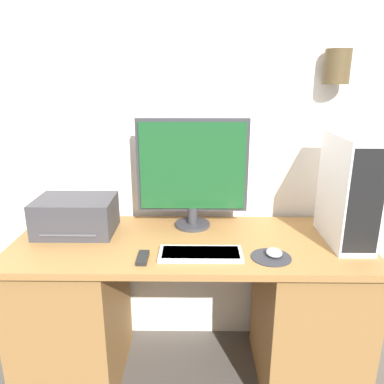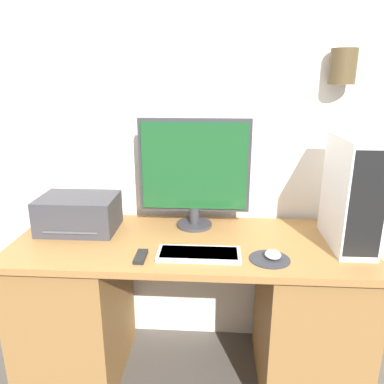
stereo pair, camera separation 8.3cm
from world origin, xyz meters
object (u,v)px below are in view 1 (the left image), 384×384
Objects in this scene: mouse at (274,253)px; printer at (76,216)px; remote_control at (143,258)px; keyboard at (201,254)px; computer_tower at (349,190)px; monitor at (192,170)px.

printer is at bearing 164.58° from mouse.
mouse is at bearing 3.47° from remote_control.
printer reaches higher than remote_control.
mouse is 0.94m from printer.
keyboard is 0.72× the size of computer_tower.
keyboard is at bearing -22.50° from printer.
remote_control is at bearing -171.60° from keyboard.
monitor is at bearing 61.30° from remote_control.
mouse is at bearing -15.42° from printer.
printer is (-0.60, 0.25, 0.07)m from keyboard.
printer is at bearing 141.65° from remote_control.
mouse is at bearing -44.09° from monitor.
keyboard reaches higher than remote_control.
printer is at bearing -171.32° from monitor.
monitor reaches higher than computer_tower.
remote_control is (-0.20, -0.37, -0.28)m from monitor.
computer_tower is at bearing 25.17° from mouse.
monitor is 0.51m from remote_control.
mouse is 0.55m from remote_control.
mouse is at bearing -0.41° from keyboard.
remote_control is at bearing -167.64° from computer_tower.
monitor reaches higher than mouse.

